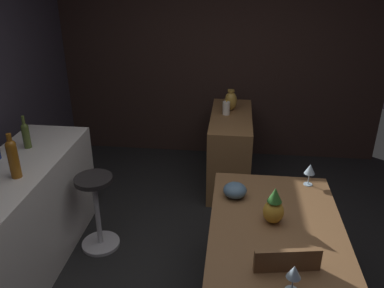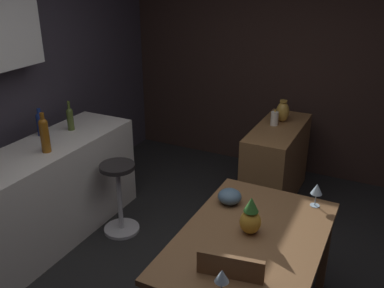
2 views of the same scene
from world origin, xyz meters
The scene contains 14 objects.
wall_side_right centered at (2.55, 0.30, 1.30)m, with size 0.10×4.40×2.60m, color #33231E.
dining_table centered at (-0.09, -0.43, 0.66)m, with size 1.35×0.88×0.74m.
kitchen_counter centered at (-0.01, 1.55, 0.45)m, with size 2.10×0.60×0.90m, color silver.
sideboard_cabinet centered at (1.73, -0.08, 0.41)m, with size 1.10×0.44×0.82m, color olive.
bar_stool centered at (0.46, 1.03, 0.37)m, with size 0.34×0.34×0.70m.
wine_glass_left centered at (-0.66, -0.46, 0.86)m, with size 0.08×0.08×0.17m.
wine_glass_right centered at (0.48, -0.71, 0.87)m, with size 0.08×0.08×0.18m.
pineapple_centerpiece centered at (-0.05, -0.40, 0.85)m, with size 0.14×0.14×0.26m.
fruit_bowl centered at (0.24, -0.14, 0.79)m, with size 0.17×0.17×0.11m, color slate.
wine_bottle_olive centered at (0.56, 1.61, 1.02)m, with size 0.06×0.06×0.28m.
wine_bottle_cobalt centered at (0.33, 1.75, 1.02)m, with size 0.07×0.07×0.26m.
wine_bottle_amber centered at (0.07, 1.44, 1.06)m, with size 0.08×0.08×0.34m.
pillar_candle_tall centered at (1.75, -0.02, 0.89)m, with size 0.08×0.08×0.17m.
vase_brass centered at (1.89, -0.06, 0.93)m, with size 0.14×0.14×0.23m.
Camera 2 is at (-2.30, -1.11, 2.36)m, focal length 39.87 mm.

